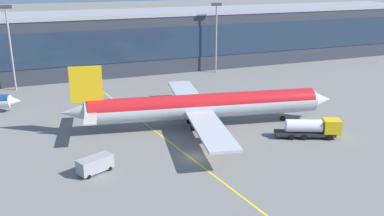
# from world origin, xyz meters

# --- Properties ---
(ground_plane) EXTENTS (700.00, 700.00, 0.00)m
(ground_plane) POSITION_xyz_m (0.00, 0.00, 0.00)
(ground_plane) COLOR slate
(apron_lead_in_line) EXTENTS (11.78, 79.21, 0.01)m
(apron_lead_in_line) POSITION_xyz_m (-1.03, 2.00, 0.00)
(apron_lead_in_line) COLOR yellow
(apron_lead_in_line) RESTS_ON ground_plane
(terminal_building) EXTENTS (176.27, 18.87, 16.41)m
(terminal_building) POSITION_xyz_m (8.07, 62.84, 8.23)
(terminal_building) COLOR #2D333D
(terminal_building) RESTS_ON ground_plane
(main_airliner) EXTENTS (49.35, 39.48, 12.03)m
(main_airliner) POSITION_xyz_m (6.23, 11.95, 3.94)
(main_airliner) COLOR #B2B7BC
(main_airliner) RESTS_ON ground_plane
(fuel_tanker) EXTENTS (10.93, 6.45, 3.25)m
(fuel_tanker) POSITION_xyz_m (21.35, 0.47, 1.75)
(fuel_tanker) COLOR #232326
(fuel_tanker) RESTS_ON ground_plane
(crew_van) EXTENTS (5.42, 4.06, 2.30)m
(crew_van) POSITION_xyz_m (-15.02, 0.21, 1.31)
(crew_van) COLOR gray
(crew_van) RESTS_ON ground_plane
(apron_light_mast_0) EXTENTS (2.80, 0.50, 18.92)m
(apron_light_mast_0) POSITION_xyz_m (25.92, 50.89, 11.35)
(apron_light_mast_0) COLOR gray
(apron_light_mast_0) RESTS_ON ground_plane
(apron_light_mast_1) EXTENTS (2.80, 0.50, 19.71)m
(apron_light_mast_1) POSITION_xyz_m (-25.92, 50.89, 11.77)
(apron_light_mast_1) COLOR gray
(apron_light_mast_1) RESTS_ON ground_plane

